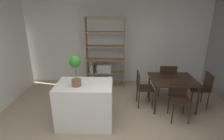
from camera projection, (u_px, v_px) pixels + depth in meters
ground_plane at (105, 139)px, 3.37m from camera, size 8.91×8.91×0.00m
back_partition at (110, 42)px, 5.76m from camera, size 6.48×0.06×2.68m
kitchen_island at (85, 104)px, 3.74m from camera, size 1.15×0.79×0.92m
potted_plant_on_island at (75, 68)px, 3.37m from camera, size 0.22×0.22×0.61m
open_bookshelf at (104, 60)px, 5.53m from camera, size 1.19×0.36×2.17m
dining_table at (172, 81)px, 4.36m from camera, size 1.09×0.96×0.74m
dining_chair_far at (166, 78)px, 4.88m from camera, size 0.46×0.45×0.94m
dining_chair_island_side at (142, 86)px, 4.42m from camera, size 0.41×0.43×0.89m
dining_chair_window_side at (203, 86)px, 4.38m from camera, size 0.48×0.46×0.89m
dining_chair_near at (179, 96)px, 3.92m from camera, size 0.44×0.46×0.88m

